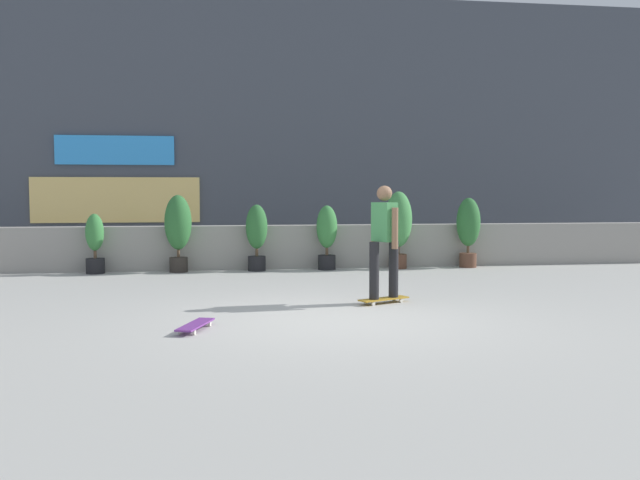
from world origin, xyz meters
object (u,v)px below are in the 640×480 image
skateboard_near_camera (195,325)px  skater_by_wall_right (384,238)px  potted_plant_0 (95,242)px  potted_plant_3 (327,234)px  potted_plant_2 (257,234)px  potted_plant_5 (468,227)px  potted_plant_1 (178,227)px  potted_plant_4 (398,223)px

skateboard_near_camera → skater_by_wall_right: bearing=31.0°
potted_plant_0 → potted_plant_3: 4.60m
potted_plant_0 → potted_plant_2: potted_plant_2 is taller
potted_plant_5 → skater_by_wall_right: 5.31m
potted_plant_2 → potted_plant_5: size_ratio=0.91×
potted_plant_5 → skater_by_wall_right: size_ratio=0.87×
potted_plant_1 → skater_by_wall_right: size_ratio=0.91×
potted_plant_2 → potted_plant_3: size_ratio=1.02×
potted_plant_4 → skater_by_wall_right: size_ratio=0.95×
potted_plant_0 → potted_plant_1: size_ratio=0.76×
potted_plant_1 → potted_plant_5: 6.03m
potted_plant_1 → potted_plant_3: (3.00, 0.00, -0.16)m
potted_plant_1 → potted_plant_0: bearing=180.0°
potted_plant_2 → skateboard_near_camera: bearing=-100.2°
potted_plant_3 → potted_plant_0: bearing=-180.0°
potted_plant_3 → potted_plant_1: bearing=-180.0°
skater_by_wall_right → potted_plant_3: bearing=91.5°
potted_plant_3 → potted_plant_2: bearing=-180.0°
potted_plant_0 → potted_plant_5: size_ratio=0.80×
potted_plant_2 → potted_plant_0: bearing=180.0°
skateboard_near_camera → potted_plant_0: bearing=109.1°
potted_plant_3 → potted_plant_5: bearing=-0.0°
potted_plant_2 → potted_plant_5: bearing=0.0°
potted_plant_5 → skateboard_near_camera: size_ratio=1.79×
potted_plant_3 → potted_plant_5: potted_plant_5 is taller
potted_plant_3 → potted_plant_4: (1.51, -0.00, 0.20)m
potted_plant_4 → skater_by_wall_right: skater_by_wall_right is taller
potted_plant_4 → potted_plant_0: bearing=-180.0°
potted_plant_0 → potted_plant_2: size_ratio=0.87×
skateboard_near_camera → potted_plant_1: bearing=94.5°
potted_plant_4 → skater_by_wall_right: (-1.39, -4.43, -0.00)m
potted_plant_3 → skater_by_wall_right: bearing=-88.5°
potted_plant_4 → skateboard_near_camera: (-4.03, -6.02, -0.88)m
potted_plant_0 → potted_plant_4: bearing=0.0°
potted_plant_1 → skateboard_near_camera: size_ratio=1.87×
skater_by_wall_right → potted_plant_1: bearing=125.1°
potted_plant_4 → potted_plant_5: size_ratio=1.09×
potted_plant_0 → potted_plant_5: potted_plant_5 is taller
potted_plant_1 → potted_plant_5: (6.03, 0.00, -0.05)m
potted_plant_1 → potted_plant_2: size_ratio=1.15×
potted_plant_4 → potted_plant_5: bearing=-0.0°
potted_plant_1 → skateboard_near_camera: (0.47, -6.02, -0.84)m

